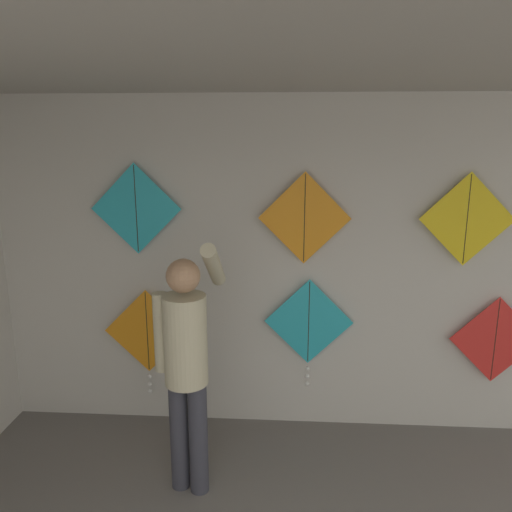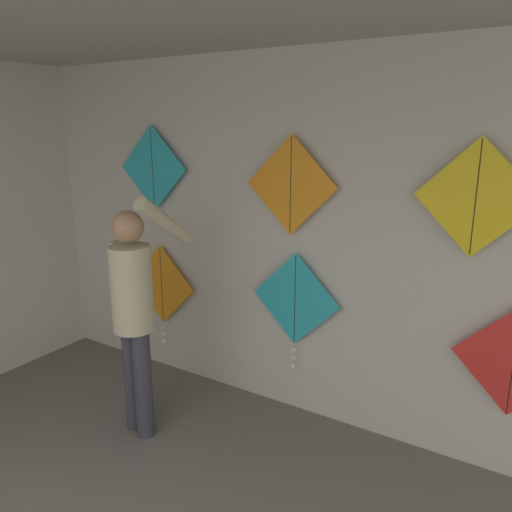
# 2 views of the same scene
# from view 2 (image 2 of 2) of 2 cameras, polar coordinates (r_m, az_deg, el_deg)

# --- Properties ---
(back_panel) EXTENTS (5.87, 0.06, 2.80)m
(back_panel) POSITION_cam_2_polar(r_m,az_deg,el_deg) (3.85, 4.30, 1.73)
(back_panel) COLOR beige
(back_panel) RESTS_ON ground
(shopkeeper) EXTENTS (0.45, 0.59, 1.82)m
(shopkeeper) POSITION_cam_2_polar(r_m,az_deg,el_deg) (3.69, -13.77, -5.35)
(shopkeeper) COLOR #383842
(shopkeeper) RESTS_ON ground
(kite_0) EXTENTS (0.74, 0.04, 0.95)m
(kite_0) POSITION_cam_2_polar(r_m,az_deg,el_deg) (4.67, -10.70, -3.56)
(kite_0) COLOR orange
(kite_1) EXTENTS (0.74, 0.04, 0.95)m
(kite_1) POSITION_cam_2_polar(r_m,az_deg,el_deg) (3.88, 4.48, -5.36)
(kite_1) COLOR #28B2C6
(kite_3) EXTENTS (0.74, 0.01, 0.74)m
(kite_3) POSITION_cam_2_polar(r_m,az_deg,el_deg) (4.48, -11.72, 9.80)
(kite_3) COLOR #28B2C6
(kite_4) EXTENTS (0.74, 0.01, 0.74)m
(kite_4) POSITION_cam_2_polar(r_m,az_deg,el_deg) (3.69, 4.01, 8.06)
(kite_4) COLOR orange
(kite_5) EXTENTS (0.74, 0.01, 0.74)m
(kite_5) POSITION_cam_2_polar(r_m,az_deg,el_deg) (3.30, 23.84, 6.08)
(kite_5) COLOR yellow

